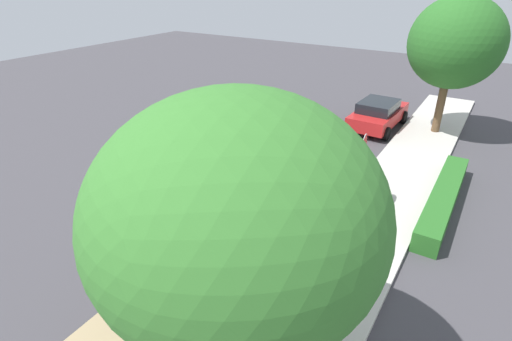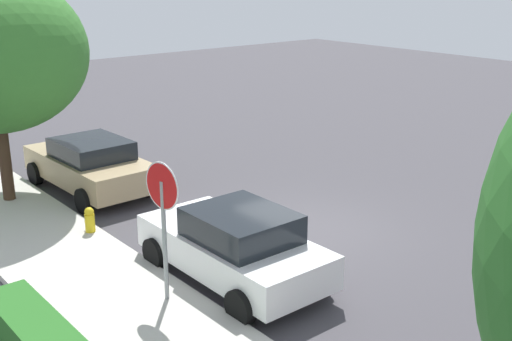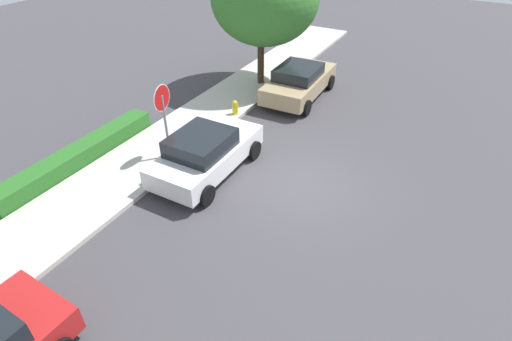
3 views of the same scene
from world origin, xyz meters
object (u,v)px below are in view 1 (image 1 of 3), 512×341
at_px(street_tree_near_corner, 456,43).
at_px(parked_car_tan, 179,295).
at_px(fire_hydrant, 298,259).
at_px(parked_car_white, 315,178).
at_px(street_tree_mid_block, 237,217).
at_px(stop_sign, 362,159).
at_px(parked_car_red, 378,114).

bearing_deg(street_tree_near_corner, parked_car_tan, -10.13).
relative_size(parked_car_tan, fire_hydrant, 6.10).
relative_size(parked_car_white, fire_hydrant, 5.72).
xyz_separation_m(parked_car_tan, street_tree_mid_block, (0.56, 2.00, 3.07)).
xyz_separation_m(stop_sign, parked_car_red, (-7.96, -1.73, -1.13)).
xyz_separation_m(parked_car_white, parked_car_tan, (6.64, -0.23, -0.01)).
bearing_deg(fire_hydrant, street_tree_mid_block, 9.10).
height_order(parked_car_tan, parked_car_red, parked_car_tan).
xyz_separation_m(parked_car_white, street_tree_near_corner, (-8.70, 2.51, 3.49)).
bearing_deg(parked_car_white, stop_sign, 89.37).
bearing_deg(stop_sign, street_tree_mid_block, 1.98).
bearing_deg(parked_car_white, fire_hydrant, 18.07).
bearing_deg(parked_car_tan, parked_car_white, 177.97).
distance_m(parked_car_white, fire_hydrant, 3.93).
bearing_deg(fire_hydrant, parked_car_white, -161.93).
bearing_deg(parked_car_white, parked_car_red, -178.47).
distance_m(parked_car_tan, parked_car_red, 14.58).
bearing_deg(parked_car_red, parked_car_white, 1.53).
bearing_deg(street_tree_near_corner, stop_sign, -6.45).
distance_m(parked_car_tan, street_tree_near_corner, 15.98).
relative_size(stop_sign, street_tree_near_corner, 0.43).
height_order(parked_car_white, parked_car_red, parked_car_white).
height_order(stop_sign, parked_car_white, stop_sign).
height_order(stop_sign, fire_hydrant, stop_sign).
relative_size(stop_sign, parked_car_white, 0.66).
bearing_deg(street_tree_mid_block, parked_car_red, -172.54).
xyz_separation_m(stop_sign, parked_car_tan, (6.62, -1.76, -1.12)).
distance_m(street_tree_mid_block, fire_hydrant, 4.94).
bearing_deg(stop_sign, street_tree_near_corner, 173.55).
relative_size(street_tree_near_corner, street_tree_mid_block, 1.09).
xyz_separation_m(parked_car_white, fire_hydrant, (3.71, 1.21, -0.39)).
relative_size(street_tree_near_corner, fire_hydrant, 8.75).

